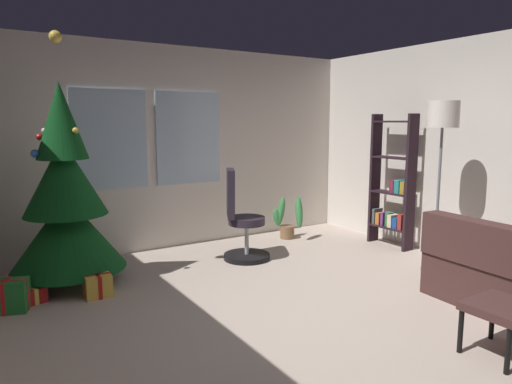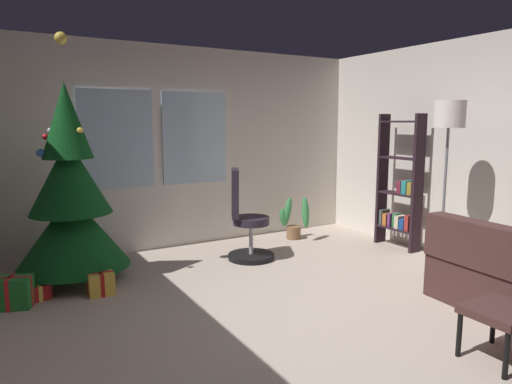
{
  "view_description": "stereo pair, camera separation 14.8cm",
  "coord_description": "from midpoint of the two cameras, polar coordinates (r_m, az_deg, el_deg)",
  "views": [
    {
      "loc": [
        -2.38,
        -2.67,
        1.65
      ],
      "look_at": [
        -0.25,
        0.69,
        1.04
      ],
      "focal_mm": 32.28,
      "sensor_mm": 36.0,
      "label": 1
    },
    {
      "loc": [
        -2.25,
        -2.75,
        1.65
      ],
      "look_at": [
        -0.25,
        0.69,
        1.04
      ],
      "focal_mm": 32.28,
      "sensor_mm": 36.0,
      "label": 2
    }
  ],
  "objects": [
    {
      "name": "bookshelf",
      "position": [
        6.31,
        18.03,
        0.24
      ],
      "size": [
        0.18,
        0.64,
        1.75
      ],
      "color": "black",
      "rests_on": "ground_plane"
    },
    {
      "name": "floor_lamp",
      "position": [
        5.3,
        23.48,
        7.17
      ],
      "size": [
        0.33,
        0.33,
        1.87
      ],
      "color": "slate",
      "rests_on": "ground_plane"
    },
    {
      "name": "office_chair",
      "position": [
        5.54,
        -0.49,
        -4.02
      ],
      "size": [
        0.58,
        0.56,
        1.1
      ],
      "color": "black",
      "rests_on": "ground_plane"
    },
    {
      "name": "holiday_tree",
      "position": [
        5.03,
        -21.18,
        -1.17
      ],
      "size": [
        1.13,
        1.13,
        2.51
      ],
      "color": "#4C331E",
      "rests_on": "ground_plane"
    },
    {
      "name": "ground_plane",
      "position": [
        3.95,
        9.74,
        -16.9
      ],
      "size": [
        5.14,
        5.93,
        0.1
      ],
      "primitive_type": "cube",
      "color": "#B4A192"
    },
    {
      "name": "gift_box_green",
      "position": [
        4.7,
        -27.26,
        -11.04
      ],
      "size": [
        0.4,
        0.32,
        0.29
      ],
      "color": "#1E722D",
      "rests_on": "ground_plane"
    },
    {
      "name": "footstool",
      "position": [
        3.73,
        29.16,
        -13.18
      ],
      "size": [
        0.46,
        0.4,
        0.38
      ],
      "color": "#412724",
      "rests_on": "ground_plane"
    },
    {
      "name": "gift_box_red",
      "position": [
        4.86,
        -24.92,
        -11.08
      ],
      "size": [
        0.28,
        0.31,
        0.15
      ],
      "color": "red",
      "rests_on": "ground_plane"
    },
    {
      "name": "gift_box_gold",
      "position": [
        4.74,
        -17.84,
        -10.72
      ],
      "size": [
        0.25,
        0.23,
        0.22
      ],
      "color": "gold",
      "rests_on": "ground_plane"
    },
    {
      "name": "wall_back_with_windows",
      "position": [
        6.18,
        -8.32,
        5.48
      ],
      "size": [
        5.14,
        0.12,
        2.61
      ],
      "color": "silver",
      "rests_on": "ground_plane"
    },
    {
      "name": "potted_plant",
      "position": [
        6.54,
        5.32,
        -3.59
      ],
      "size": [
        0.4,
        0.44,
        0.63
      ],
      "color": "brown",
      "rests_on": "ground_plane"
    }
  ]
}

